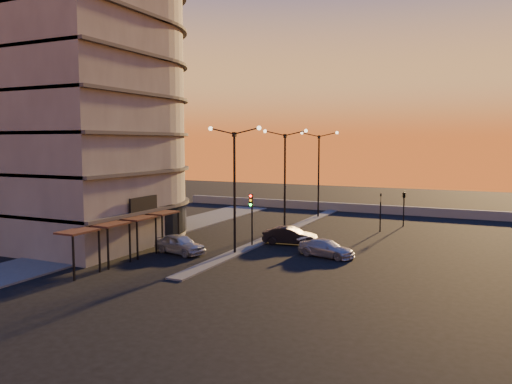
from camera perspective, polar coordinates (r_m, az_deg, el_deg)
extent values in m
plane|color=black|center=(37.68, -2.44, -7.08)|extent=(120.00, 120.00, 0.00)
cube|color=#474745|center=(46.51, -11.70, -4.65)|extent=(5.00, 40.00, 0.12)
cube|color=#474745|center=(46.58, 3.28, -4.52)|extent=(1.20, 36.00, 0.12)
cube|color=gray|center=(60.96, 10.65, -1.76)|extent=(44.00, 0.50, 1.00)
cylinder|color=#655F59|center=(46.63, -17.02, 10.59)|extent=(14.00, 14.00, 25.00)
cube|color=#655F59|center=(43.05, -21.56, 10.87)|extent=(14.00, 10.00, 25.00)
cylinder|color=black|center=(46.93, -16.63, -2.78)|extent=(14.16, 14.16, 2.40)
cube|color=black|center=(39.04, -12.72, -1.40)|extent=(0.15, 3.20, 1.20)
cylinder|color=black|center=(36.94, -2.47, -0.25)|extent=(0.18, 0.18, 9.00)
cube|color=black|center=(36.74, -2.50, 6.58)|extent=(0.25, 0.25, 0.35)
sphere|color=#FFE5B2|center=(37.72, -5.21, 7.23)|extent=(0.32, 0.32, 0.32)
sphere|color=#FFE5B2|center=(35.87, 0.35, 7.33)|extent=(0.32, 0.32, 0.32)
cylinder|color=black|center=(46.00, 3.31, 0.93)|extent=(0.18, 0.18, 9.00)
cube|color=black|center=(45.84, 3.34, 6.41)|extent=(0.25, 0.25, 0.35)
sphere|color=#FFE5B2|center=(46.63, 1.05, 6.96)|extent=(0.32, 0.32, 0.32)
sphere|color=#FFE5B2|center=(45.14, 5.72, 6.98)|extent=(0.32, 0.32, 0.32)
cylinder|color=black|center=(55.38, 7.16, 1.71)|extent=(0.18, 0.18, 9.00)
cube|color=black|center=(55.25, 7.22, 6.26)|extent=(0.25, 0.25, 0.35)
sphere|color=#FFE5B2|center=(55.90, 5.26, 6.74)|extent=(0.32, 0.32, 0.32)
sphere|color=#FFE5B2|center=(54.67, 9.24, 6.71)|extent=(0.32, 0.32, 0.32)
cylinder|color=black|center=(40.00, -0.45, -3.98)|extent=(0.12, 0.12, 3.20)
cube|color=black|center=(39.53, -0.57, -0.95)|extent=(0.28, 0.16, 1.00)
sphere|color=#FF0C05|center=(39.40, -0.63, -0.46)|extent=(0.20, 0.20, 0.20)
sphere|color=orange|center=(39.44, -0.63, -0.96)|extent=(0.20, 0.20, 0.20)
sphere|color=#0CFF26|center=(39.48, -0.63, -1.47)|extent=(0.20, 0.20, 0.20)
cylinder|color=black|center=(47.93, 14.02, -2.77)|extent=(0.12, 0.12, 2.80)
imported|color=black|center=(47.70, 14.07, -0.63)|extent=(0.13, 0.16, 0.80)
cylinder|color=black|center=(51.59, 16.52, -2.24)|extent=(0.12, 0.12, 2.80)
imported|color=black|center=(51.37, 16.57, -0.26)|extent=(0.42, 1.99, 0.80)
imported|color=#B1B5B9|center=(38.03, -8.71, -5.89)|extent=(4.58, 2.70, 1.46)
imported|color=black|center=(40.97, 3.93, -5.01)|extent=(4.53, 2.08, 1.44)
imported|color=#AAABB1|center=(37.01, 8.04, -6.38)|extent=(4.52, 2.57, 1.24)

